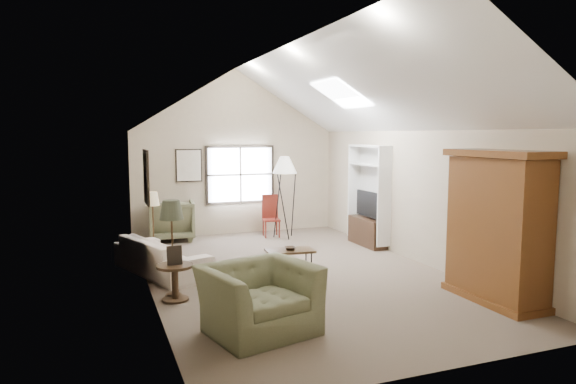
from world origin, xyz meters
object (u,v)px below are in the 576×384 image
object	(u,v)px
sofa	(161,256)
armchair_far	(172,220)
armchair_near	(259,299)
armoire	(497,227)
coffee_table	(290,261)
side_table	(175,283)
side_chair	(271,216)

from	to	relation	value
sofa	armchair_far	world-z (taller)	armchair_far
armchair_near	armoire	bearing A→B (deg)	-15.37
armchair_near	coffee_table	size ratio (longest dim) A/B	1.55
coffee_table	side_table	xyz separation A→B (m)	(-2.11, -0.78, 0.06)
armchair_near	coffee_table	world-z (taller)	armchair_near
coffee_table	side_chair	size ratio (longest dim) A/B	0.83
side_table	side_chair	size ratio (longest dim) A/B	0.54
armoire	side_chair	xyz separation A→B (m)	(-1.52, 5.65, -0.60)
sofa	side_chair	world-z (taller)	side_chair
armchair_far	side_table	xyz separation A→B (m)	(-0.59, -4.42, -0.19)
armoire	armchair_far	bearing A→B (deg)	121.87
armoire	sofa	xyz separation A→B (m)	(-4.38, 3.28, -0.79)
sofa	armchair_near	size ratio (longest dim) A/B	1.66
armoire	armchair_near	size ratio (longest dim) A/B	1.71
sofa	armchair_far	xyz separation A→B (m)	(0.59, 2.82, 0.15)
armoire	side_table	size ratio (longest dim) A/B	4.11
coffee_table	side_table	size ratio (longest dim) A/B	1.55
armchair_near	armchair_far	bearing A→B (deg)	77.92
armoire	side_chair	bearing A→B (deg)	105.10
side_table	armchair_far	bearing A→B (deg)	82.43
armoire	coffee_table	size ratio (longest dim) A/B	2.66
sofa	coffee_table	bearing A→B (deg)	-132.08
sofa	armchair_near	xyz separation A→B (m)	(0.79, -3.19, 0.11)
armchair_near	side_chair	size ratio (longest dim) A/B	1.29
armchair_near	coffee_table	bearing A→B (deg)	46.92
armchair_near	side_table	size ratio (longest dim) A/B	2.40
armoire	armchair_near	xyz separation A→B (m)	(-3.59, 0.09, -0.68)
armchair_far	side_chair	xyz separation A→B (m)	(2.27, -0.45, 0.04)
armchair_far	coffee_table	xyz separation A→B (m)	(1.52, -3.64, -0.25)
sofa	armchair_far	bearing A→B (deg)	-32.62
armoire	side_chair	world-z (taller)	armoire
armoire	side_chair	size ratio (longest dim) A/B	2.21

